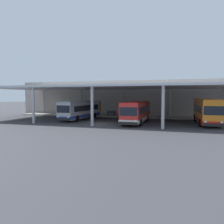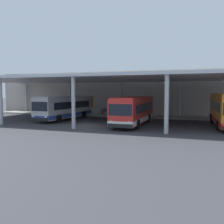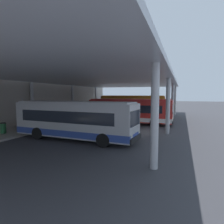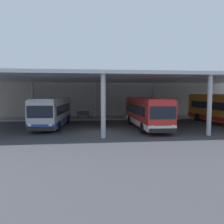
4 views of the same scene
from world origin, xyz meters
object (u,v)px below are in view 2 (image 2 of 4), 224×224
at_px(bus_nearest_bay, 65,107).
at_px(bus_second_bay, 134,110).
at_px(bench_waiting, 107,111).
at_px(banner_sign, 91,103).
at_px(trash_bin, 83,111).

height_order(bus_nearest_bay, bus_second_bay, same).
xyz_separation_m(bench_waiting, banner_sign, (-2.25, -0.88, 1.32)).
distance_m(bench_waiting, trash_bin, 4.00).
distance_m(bench_waiting, banner_sign, 2.75).
bearing_deg(banner_sign, bus_second_bay, -43.09).
xyz_separation_m(bus_second_bay, banner_sign, (-9.06, 8.47, 0.32)).
relative_size(bench_waiting, banner_sign, 0.56).
relative_size(bus_nearest_bay, bench_waiting, 5.93).
xyz_separation_m(bench_waiting, trash_bin, (-3.99, -0.20, 0.01)).
relative_size(bus_nearest_bay, trash_bin, 10.89).
height_order(bus_nearest_bay, banner_sign, banner_sign).
bearing_deg(trash_bin, banner_sign, -21.28).
relative_size(bus_second_bay, trash_bin, 10.75).
bearing_deg(bench_waiting, bus_second_bay, -53.92).
distance_m(bus_second_bay, trash_bin, 14.19).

